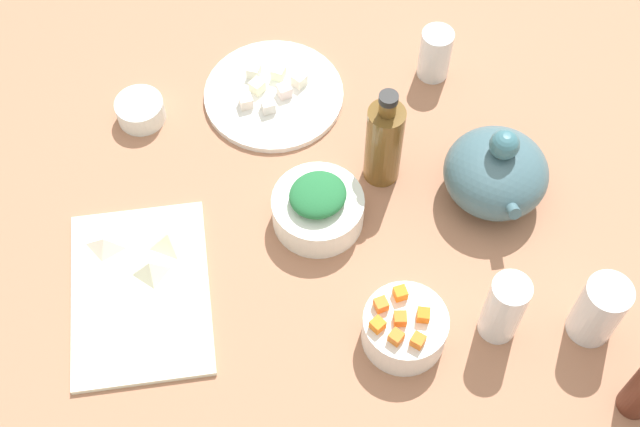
# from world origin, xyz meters

# --- Properties ---
(tabletop) EXTENTS (1.90, 1.90, 0.03)m
(tabletop) POSITION_xyz_m (0.00, 0.00, 0.01)
(tabletop) COLOR #A36E52
(tabletop) RESTS_ON ground
(cutting_board) EXTENTS (0.30, 0.22, 0.01)m
(cutting_board) POSITION_xyz_m (0.07, -0.29, 0.03)
(cutting_board) COLOR white
(cutting_board) RESTS_ON tabletop
(plate_tofu) EXTENTS (0.25, 0.25, 0.01)m
(plate_tofu) POSITION_xyz_m (-0.28, -0.04, 0.04)
(plate_tofu) COLOR white
(plate_tofu) RESTS_ON tabletop
(bowl_greens) EXTENTS (0.15, 0.15, 0.06)m
(bowl_greens) POSITION_xyz_m (-0.02, 0.00, 0.06)
(bowl_greens) COLOR white
(bowl_greens) RESTS_ON tabletop
(bowl_carrots) EXTENTS (0.12, 0.12, 0.06)m
(bowl_carrots) POSITION_xyz_m (0.20, 0.09, 0.06)
(bowl_carrots) COLOR white
(bowl_carrots) RESTS_ON tabletop
(bowl_small_side) EXTENTS (0.08, 0.08, 0.04)m
(bowl_small_side) POSITION_xyz_m (-0.27, -0.27, 0.05)
(bowl_small_side) COLOR white
(bowl_small_side) RESTS_ON tabletop
(teapot) EXTENTS (0.18, 0.17, 0.16)m
(teapot) POSITION_xyz_m (-0.02, 0.29, 0.09)
(teapot) COLOR #42636E
(teapot) RESTS_ON tabletop
(bottle_1) EXTENTS (0.06, 0.06, 0.20)m
(bottle_1) POSITION_xyz_m (-0.09, 0.12, 0.12)
(bottle_1) COLOR brown
(bottle_1) RESTS_ON tabletop
(drinking_glass_0) EXTENTS (0.06, 0.06, 0.13)m
(drinking_glass_0) POSITION_xyz_m (0.21, 0.23, 0.10)
(drinking_glass_0) COLOR white
(drinking_glass_0) RESTS_ON tabletop
(drinking_glass_1) EXTENTS (0.06, 0.06, 0.10)m
(drinking_glass_1) POSITION_xyz_m (-0.29, 0.25, 0.08)
(drinking_glass_1) COLOR white
(drinking_glass_1) RESTS_ON tabletop
(drinking_glass_2) EXTENTS (0.07, 0.07, 0.12)m
(drinking_glass_2) POSITION_xyz_m (0.24, 0.37, 0.09)
(drinking_glass_2) COLOR white
(drinking_glass_2) RESTS_ON tabletop
(carrot_cube_0) EXTENTS (0.03, 0.03, 0.02)m
(carrot_cube_0) POSITION_xyz_m (0.24, 0.10, 0.10)
(carrot_cube_0) COLOR orange
(carrot_cube_0) RESTS_ON bowl_carrots
(carrot_cube_1) EXTENTS (0.02, 0.02, 0.02)m
(carrot_cube_1) POSITION_xyz_m (0.17, 0.09, 0.10)
(carrot_cube_1) COLOR orange
(carrot_cube_1) RESTS_ON bowl_carrots
(carrot_cube_2) EXTENTS (0.02, 0.02, 0.02)m
(carrot_cube_2) POSITION_xyz_m (0.21, 0.12, 0.10)
(carrot_cube_2) COLOR orange
(carrot_cube_2) RESTS_ON bowl_carrots
(carrot_cube_3) EXTENTS (0.02, 0.02, 0.02)m
(carrot_cube_3) POSITION_xyz_m (0.18, 0.06, 0.10)
(carrot_cube_3) COLOR orange
(carrot_cube_3) RESTS_ON bowl_carrots
(carrot_cube_4) EXTENTS (0.02, 0.02, 0.02)m
(carrot_cube_4) POSITION_xyz_m (0.21, 0.08, 0.10)
(carrot_cube_4) COLOR orange
(carrot_cube_4) RESTS_ON bowl_carrots
(carrot_cube_5) EXTENTS (0.02, 0.02, 0.02)m
(carrot_cube_5) POSITION_xyz_m (0.21, 0.05, 0.10)
(carrot_cube_5) COLOR orange
(carrot_cube_5) RESTS_ON bowl_carrots
(carrot_cube_6) EXTENTS (0.03, 0.03, 0.02)m
(carrot_cube_6) POSITION_xyz_m (0.23, 0.07, 0.10)
(carrot_cube_6) COLOR orange
(carrot_cube_6) RESTS_ON bowl_carrots
(chopped_greens_mound) EXTENTS (0.12, 0.12, 0.03)m
(chopped_greens_mound) POSITION_xyz_m (-0.02, 0.00, 0.10)
(chopped_greens_mound) COLOR #236B39
(chopped_greens_mound) RESTS_ON bowl_greens
(tofu_cube_0) EXTENTS (0.03, 0.03, 0.02)m
(tofu_cube_0) POSITION_xyz_m (-0.25, -0.05, 0.05)
(tofu_cube_0) COLOR silver
(tofu_cube_0) RESTS_ON plate_tofu
(tofu_cube_1) EXTENTS (0.03, 0.03, 0.02)m
(tofu_cube_1) POSITION_xyz_m (-0.29, -0.06, 0.05)
(tofu_cube_1) COLOR white
(tofu_cube_1) RESTS_ON plate_tofu
(tofu_cube_2) EXTENTS (0.03, 0.03, 0.02)m
(tofu_cube_2) POSITION_xyz_m (-0.27, -0.02, 0.05)
(tofu_cube_2) COLOR white
(tofu_cube_2) RESTS_ON plate_tofu
(tofu_cube_3) EXTENTS (0.03, 0.03, 0.02)m
(tofu_cube_3) POSITION_xyz_m (-0.32, -0.02, 0.05)
(tofu_cube_3) COLOR #E5F6CB
(tofu_cube_3) RESTS_ON plate_tofu
(tofu_cube_4) EXTENTS (0.03, 0.03, 0.02)m
(tofu_cube_4) POSITION_xyz_m (-0.29, 0.01, 0.05)
(tofu_cube_4) COLOR white
(tofu_cube_4) RESTS_ON plate_tofu
(tofu_cube_5) EXTENTS (0.02, 0.02, 0.02)m
(tofu_cube_5) POSITION_xyz_m (-0.26, -0.09, 0.05)
(tofu_cube_5) COLOR white
(tofu_cube_5) RESTS_ON plate_tofu
(tofu_cube_6) EXTENTS (0.03, 0.03, 0.02)m
(tofu_cube_6) POSITION_xyz_m (-0.33, -0.06, 0.05)
(tofu_cube_6) COLOR white
(tofu_cube_6) RESTS_ON plate_tofu
(dumpling_0) EXTENTS (0.06, 0.06, 0.02)m
(dumpling_0) POSITION_xyz_m (-0.01, -0.24, 0.05)
(dumpling_0) COLOR beige
(dumpling_0) RESTS_ON cutting_board
(dumpling_1) EXTENTS (0.05, 0.06, 0.02)m
(dumpling_1) POSITION_xyz_m (-0.02, -0.34, 0.05)
(dumpling_1) COLOR beige
(dumpling_1) RESTS_ON cutting_board
(dumpling_2) EXTENTS (0.05, 0.05, 0.03)m
(dumpling_2) POSITION_xyz_m (0.04, -0.27, 0.05)
(dumpling_2) COLOR beige
(dumpling_2) RESTS_ON cutting_board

